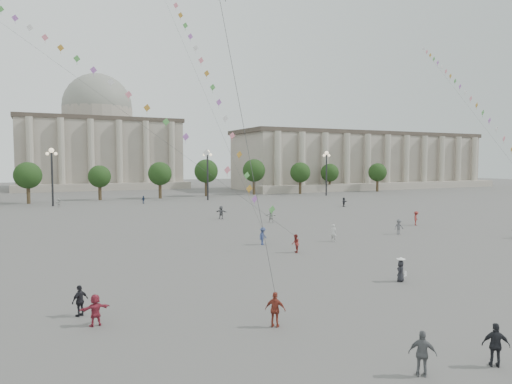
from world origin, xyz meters
name	(u,v)px	position (x,y,z in m)	size (l,w,h in m)	color
ground	(363,300)	(0.00, 0.00, 0.00)	(360.00, 360.00, 0.00)	#524F4D
hall_east	(363,161)	(75.00, 93.89, 8.43)	(84.00, 26.22, 17.20)	gray
hall_central	(99,142)	(0.00, 129.22, 14.23)	(48.30, 34.30, 35.50)	gray
tree_row	(128,175)	(0.00, 78.00, 5.39)	(137.12, 5.12, 8.00)	#362A1B
lamp_post_mid_west	(52,166)	(-15.00, 70.00, 7.35)	(2.00, 0.90, 10.65)	#262628
lamp_post_mid_east	(208,165)	(15.00, 70.00, 7.35)	(2.00, 0.90, 10.65)	#262628
lamp_post_far_east	(327,165)	(45.00, 70.00, 7.35)	(2.00, 0.90, 10.65)	#262628
person_crowd_0	(143,200)	(1.04, 68.00, 0.76)	(0.89, 0.37, 1.52)	navy
person_crowd_4	(58,203)	(-14.14, 68.00, 0.79)	(1.47, 0.47, 1.58)	#BABBB6
person_crowd_6	(399,227)	(19.23, 17.76, 0.87)	(1.12, 0.64, 1.73)	#58585C
person_crowd_7	(271,216)	(10.98, 33.10, 0.83)	(1.54, 0.49, 1.66)	#BBBCB7
person_crowd_8	(416,218)	(26.42, 22.37, 0.91)	(1.17, 0.68, 1.82)	maroon
person_crowd_9	(344,202)	(32.58, 46.10, 0.85)	(1.57, 0.50, 1.70)	black
person_crowd_12	(221,212)	(6.16, 39.25, 0.95)	(1.75, 0.56, 1.89)	slate
person_crowd_13	(333,233)	(9.94, 17.17, 0.89)	(0.65, 0.43, 1.78)	beige
tourist_0	(275,310)	(-6.78, -1.70, 0.88)	(1.03, 0.43, 1.76)	maroon
tourist_1	(496,345)	(-0.87, -9.35, 0.88)	(1.04, 0.43, 1.77)	black
tourist_2	(95,310)	(-14.80, 2.31, 0.80)	(1.49, 0.47, 1.60)	#9A2A3C
tourist_3	(423,354)	(-4.12, -8.69, 0.88)	(1.03, 0.43, 1.76)	#5C5D60
tourist_4	(80,301)	(-15.38, 4.15, 0.84)	(0.98, 0.41, 1.67)	black
kite_flyer_0	(296,243)	(3.47, 13.79, 0.84)	(0.82, 0.64, 1.68)	maroon
kite_flyer_1	(263,236)	(2.56, 18.56, 0.87)	(1.12, 0.64, 1.74)	navy
hat_person	(401,270)	(4.96, 2.18, 0.80)	(0.85, 0.73, 1.69)	black
kite_train_west	(46,43)	(-16.05, 35.65, 21.36)	(36.92, 40.73, 66.89)	#3F3F3F
kite_train_mid	(174,7)	(-0.09, 40.32, 28.96)	(5.71, 40.87, 65.24)	#3F3F3F
kite_train_east	(468,99)	(41.91, 27.95, 17.70)	(21.39, 38.98, 54.36)	#3F3F3F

